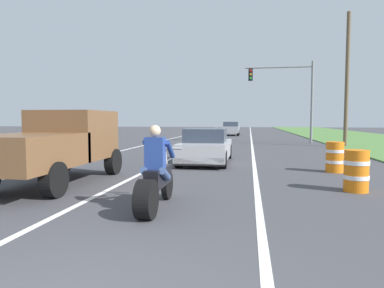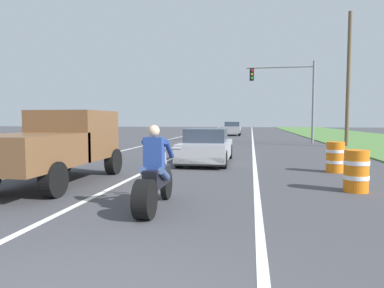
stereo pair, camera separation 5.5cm
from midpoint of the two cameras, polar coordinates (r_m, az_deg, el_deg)
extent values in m
cube|color=white|center=(23.43, -8.06, -0.21)|extent=(0.14, 120.00, 0.01)
cube|color=white|center=(22.35, 9.84, -0.44)|extent=(0.14, 120.00, 0.01)
cube|color=white|center=(22.61, 0.68, -0.33)|extent=(0.14, 120.00, 0.01)
cylinder|color=black|center=(6.08, -7.85, -9.04)|extent=(0.28, 0.69, 0.69)
cylinder|color=black|center=(7.55, -4.33, -6.70)|extent=(0.12, 0.63, 0.63)
cube|color=black|center=(6.80, -5.80, -5.36)|extent=(0.28, 1.10, 0.36)
cylinder|color=#B2B2B7|center=(7.41, -4.50, -4.03)|extent=(0.08, 0.36, 0.73)
cylinder|color=#A5A5AA|center=(7.34, -4.55, -0.73)|extent=(0.70, 0.05, 0.05)
cube|color=navy|center=(6.52, -6.36, -1.52)|extent=(0.36, 0.24, 0.60)
sphere|color=beige|center=(6.50, -6.39, 2.18)|extent=(0.22, 0.22, 0.22)
cylinder|color=#384C7A|center=(6.65, -7.76, -4.89)|extent=(0.14, 0.47, 0.32)
cylinder|color=navy|center=(6.87, -7.45, -0.83)|extent=(0.10, 0.51, 0.40)
cylinder|color=#384C7A|center=(6.56, -4.74, -5.00)|extent=(0.14, 0.47, 0.32)
cylinder|color=navy|center=(6.75, -3.88, -0.89)|extent=(0.10, 0.51, 0.40)
cube|color=#B7B7BC|center=(13.84, 2.25, -0.91)|extent=(1.80, 4.30, 0.64)
cube|color=#333D4C|center=(13.61, 2.16, 1.45)|extent=(1.56, 1.70, 0.52)
cube|color=black|center=(11.85, 1.01, -2.91)|extent=(1.76, 0.20, 0.28)
cylinder|color=black|center=(15.55, 0.06, -1.13)|extent=(0.24, 0.64, 0.64)
cylinder|color=black|center=(15.37, 5.96, -1.22)|extent=(0.24, 0.64, 0.64)
cylinder|color=black|center=(12.42, -2.34, -2.44)|extent=(0.24, 0.64, 0.64)
cylinder|color=black|center=(12.20, 5.05, -2.57)|extent=(0.24, 0.64, 0.64)
cube|color=brown|center=(10.76, -19.02, 1.48)|extent=(1.90, 2.10, 1.40)
cube|color=#333D4C|center=(11.06, -18.20, 3.55)|extent=(1.67, 0.29, 0.57)
cube|color=brown|center=(8.87, -25.90, -1.15)|extent=(1.90, 2.70, 0.80)
cylinder|color=black|center=(11.95, -20.77, -2.57)|extent=(0.28, 0.80, 0.80)
cylinder|color=black|center=(11.18, -13.02, -2.85)|extent=(0.28, 0.80, 0.80)
cylinder|color=black|center=(8.22, -22.01, -5.49)|extent=(0.28, 0.80, 0.80)
cylinder|color=gray|center=(26.93, 19.14, 6.53)|extent=(0.18, 0.18, 6.00)
cylinder|color=gray|center=(26.89, 14.04, 12.20)|extent=(4.86, 0.12, 0.12)
cube|color=black|center=(26.74, 9.59, 11.23)|extent=(0.32, 0.24, 0.90)
sphere|color=red|center=(26.64, 9.60, 11.87)|extent=(0.16, 0.16, 0.16)
sphere|color=orange|center=(26.60, 9.60, 11.27)|extent=(0.16, 0.16, 0.16)
sphere|color=green|center=(26.57, 9.59, 10.67)|extent=(0.16, 0.16, 0.16)
cylinder|color=brown|center=(24.10, 24.17, 9.61)|extent=(0.24, 0.24, 8.42)
cylinder|color=orange|center=(9.13, 25.35, -4.03)|extent=(0.56, 0.56, 1.00)
cylinder|color=white|center=(9.10, 25.39, -2.78)|extent=(0.58, 0.58, 0.10)
cylinder|color=white|center=(9.15, 25.32, -4.96)|extent=(0.58, 0.58, 0.10)
cylinder|color=orange|center=(12.20, 22.40, -2.01)|extent=(0.56, 0.56, 1.00)
cylinder|color=white|center=(12.18, 22.42, -1.07)|extent=(0.58, 0.58, 0.10)
cylinder|color=white|center=(12.22, 22.38, -2.71)|extent=(0.58, 0.58, 0.10)
cube|color=#99999E|center=(38.24, 6.42, 2.39)|extent=(1.76, 4.00, 0.70)
cube|color=#333D4C|center=(38.03, 6.41, 3.29)|extent=(1.56, 2.00, 0.50)
cylinder|color=black|center=(39.70, 5.36, 1.95)|extent=(0.20, 0.60, 0.60)
cylinder|color=black|center=(39.62, 7.67, 1.93)|extent=(0.20, 0.60, 0.60)
cylinder|color=black|center=(36.91, 5.06, 1.80)|extent=(0.20, 0.60, 0.60)
cylinder|color=black|center=(36.82, 7.54, 1.78)|extent=(0.20, 0.60, 0.60)
camera|label=1|loc=(0.03, -90.16, -0.01)|focal=32.29mm
camera|label=2|loc=(0.03, 89.84, 0.01)|focal=32.29mm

